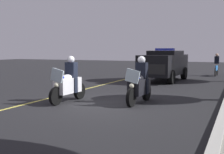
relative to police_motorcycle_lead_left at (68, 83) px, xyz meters
name	(u,v)px	position (x,y,z in m)	size (l,w,h in m)	color
ground_plane	(102,104)	(-0.12, 1.33, -0.70)	(80.00, 80.00, 0.00)	black
curb_strip	(224,112)	(-0.12, 5.44, -0.62)	(48.00, 0.24, 0.15)	#B7B5AD
lane_stripe_center	(45,99)	(-0.12, -1.16, -0.70)	(48.00, 0.12, 0.01)	#E0D14C
police_motorcycle_lead_left	(68,83)	(0.00, 0.00, 0.00)	(2.14, 0.60, 1.72)	black
police_motorcycle_lead_right	(140,84)	(-0.82, 2.51, 0.00)	(2.14, 0.60, 1.72)	black
police_suv	(164,64)	(-8.81, 1.45, 0.37)	(5.00, 2.28, 2.05)	black
cyclist_background	(217,65)	(-13.83, 4.21, 0.14)	(1.76, 0.33, 1.69)	black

